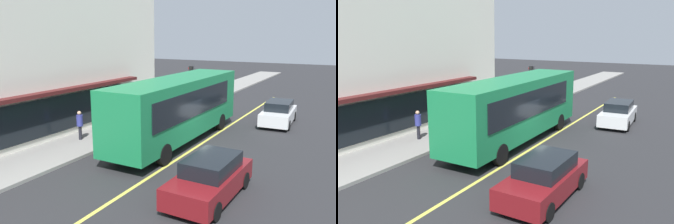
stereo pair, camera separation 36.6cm
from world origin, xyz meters
The scene contains 8 objects.
ground centered at (0.00, 0.00, 0.00)m, with size 120.00×120.00×0.00m, color #28282B.
sidewalk centered at (0.00, 5.59, 0.07)m, with size 80.00×3.19×0.15m, color gray.
lane_centre_stripe centered at (0.00, 0.00, 0.00)m, with size 36.00×0.16×0.01m, color #D8D14C.
bus centered at (1.06, 1.32, 1.99)m, with size 11.14×2.63×3.50m.
traffic_light centered at (9.75, 4.68, 2.53)m, with size 0.30×0.52×3.20m.
car_white centered at (7.74, -2.63, 0.74)m, with size 4.40×2.06×1.52m.
car_maroon centered at (-4.51, -2.89, 0.74)m, with size 4.33×1.92×1.52m.
pedestrian_mid_block centered at (-1.71, 5.90, 1.10)m, with size 0.34×0.34×1.60m.
Camera 2 is at (-15.46, -7.72, 5.77)m, focal length 37.94 mm.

